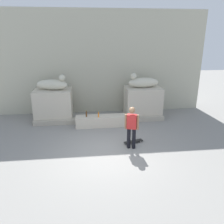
{
  "coord_description": "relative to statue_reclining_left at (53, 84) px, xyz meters",
  "views": [
    {
      "loc": [
        -0.6,
        -7.34,
        4.14
      ],
      "look_at": [
        0.41,
        1.56,
        1.1
      ],
      "focal_mm": 35.89,
      "sensor_mm": 36.0,
      "label": 1
    }
  ],
  "objects": [
    {
      "name": "ground_plane",
      "position": [
        2.31,
        -3.98,
        -1.86
      ],
      "size": [
        40.0,
        40.0,
        0.0
      ],
      "primitive_type": "plane",
      "color": "gray"
    },
    {
      "name": "facade_wall",
      "position": [
        2.31,
        1.29,
        0.89
      ],
      "size": [
        11.88,
        0.6,
        5.5
      ],
      "primitive_type": "cube",
      "color": "#B5B29B",
      "rests_on": "ground_plane"
    },
    {
      "name": "pedestal_left",
      "position": [
        -0.04,
        0.01,
        -1.07
      ],
      "size": [
        1.86,
        1.36,
        1.58
      ],
      "primitive_type": "cube",
      "color": "beige",
      "rests_on": "ground_plane"
    },
    {
      "name": "pedestal_right",
      "position": [
        4.66,
        0.01,
        -1.07
      ],
      "size": [
        1.86,
        1.36,
        1.58
      ],
      "primitive_type": "cube",
      "color": "beige",
      "rests_on": "ground_plane"
    },
    {
      "name": "statue_reclining_left",
      "position": [
        0.0,
        0.0,
        0.0
      ],
      "size": [
        1.69,
        0.91,
        0.78
      ],
      "rotation": [
        0.0,
        0.0,
        -0.23
      ],
      "color": "beige",
      "rests_on": "pedestal_left"
    },
    {
      "name": "statue_reclining_right",
      "position": [
        4.62,
        0.01,
        0.0
      ],
      "size": [
        1.62,
        0.62,
        0.78
      ],
      "rotation": [
        0.0,
        0.0,
        3.18
      ],
      "color": "beige",
      "rests_on": "pedestal_right"
    },
    {
      "name": "ledge_block",
      "position": [
        2.31,
        -1.22,
        -1.61
      ],
      "size": [
        2.4,
        0.63,
        0.51
      ],
      "primitive_type": "cube",
      "color": "beige",
      "rests_on": "ground_plane"
    },
    {
      "name": "skater",
      "position": [
        3.33,
        -3.62,
        -0.94
      ],
      "size": [
        0.52,
        0.3,
        1.67
      ],
      "rotation": [
        0.0,
        0.0,
        2.83
      ],
      "color": "black",
      "rests_on": "ground_plane"
    },
    {
      "name": "skateboard",
      "position": [
        3.52,
        -3.21,
        -1.8
      ],
      "size": [
        0.82,
        0.43,
        0.08
      ],
      "rotation": [
        0.0,
        0.0,
        3.44
      ],
      "color": "black",
      "rests_on": "ground_plane"
    },
    {
      "name": "bottle_brown",
      "position": [
        1.63,
        -1.24,
        -1.22
      ],
      "size": [
        0.06,
        0.06,
        0.31
      ],
      "color": "#593314",
      "rests_on": "ledge_block"
    },
    {
      "name": "bottle_orange",
      "position": [
        2.2,
        -1.38,
        -1.24
      ],
      "size": [
        0.06,
        0.06,
        0.29
      ],
      "color": "orange",
      "rests_on": "ledge_block"
    },
    {
      "name": "stair_step",
      "position": [
        2.31,
        -0.69,
        -1.75
      ],
      "size": [
        6.56,
        0.5,
        0.22
      ],
      "primitive_type": "cube",
      "color": "#A9A08F",
      "rests_on": "ground_plane"
    }
  ]
}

